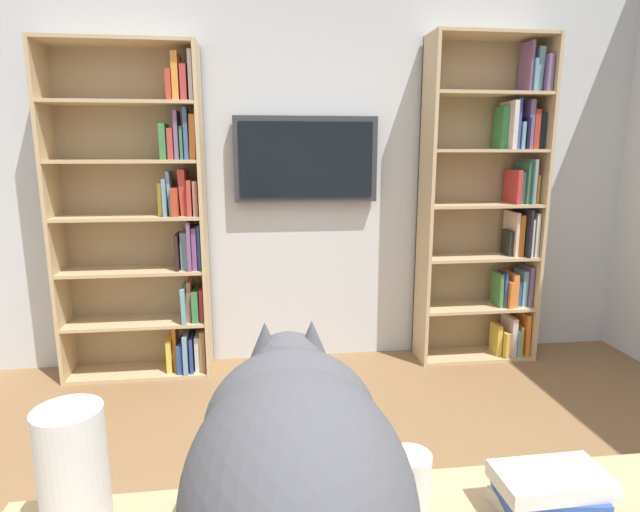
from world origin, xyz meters
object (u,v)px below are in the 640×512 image
Objects in this scene: bookshelf_right at (149,221)px; coffee_mug at (409,478)px; bookshelf_left at (493,208)px; wall_mounted_tv at (306,160)px; cat at (295,473)px; paper_towel_roll at (74,475)px; desk_book_stack at (550,494)px.

bookshelf_right is 2.59m from coffee_mug.
bookshelf_left reaches higher than wall_mounted_tv.
paper_towel_roll is at bearing -21.01° from cat.
wall_mounted_tv is 3.89× the size of paper_towel_roll.
bookshelf_left reaches higher than coffee_mug.
cat is at bearing 158.99° from paper_towel_roll.
wall_mounted_tv is at bearing -104.10° from paper_towel_roll.
coffee_mug is (-0.92, 2.41, -0.17)m from bookshelf_right.
bookshelf_right reaches higher than wall_mounted_tv.
bookshelf_left is 10.65× the size of desk_book_stack.
bookshelf_left is 2.69m from desk_book_stack.
cat is 0.30m from coffee_mug.
paper_towel_roll reaches higher than coffee_mug.
bookshelf_right is (2.21, -0.00, -0.05)m from bookshelf_left.
bookshelf_right is 2.74m from desk_book_stack.
cat is at bearing 11.34° from desk_book_stack.
bookshelf_left is at bearing -113.04° from desk_book_stack.
bookshelf_left is at bearing 179.93° from bookshelf_right.
bookshelf_left reaches higher than paper_towel_roll.
desk_book_stack is (-0.82, 0.04, -0.08)m from paper_towel_roll.
wall_mounted_tv reaches higher than coffee_mug.
bookshelf_right is at bearing -74.70° from cat.
bookshelf_left is 2.74m from coffee_mug.
wall_mounted_tv is 2.63m from paper_towel_roll.
cat is at bearing 105.30° from bookshelf_right.
wall_mounted_tv is 4.61× the size of desk_book_stack.
paper_towel_roll is (0.63, 2.51, -0.46)m from wall_mounted_tv.
cat is 2.54× the size of paper_towel_roll.
bookshelf_left is 2.98m from cat.
bookshelf_left is 21.95× the size of coffee_mug.
cat is at bearing 84.07° from wall_mounted_tv.
paper_towel_roll is 2.45× the size of coffee_mug.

